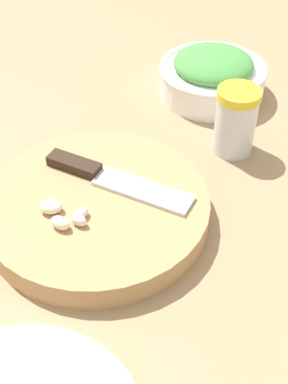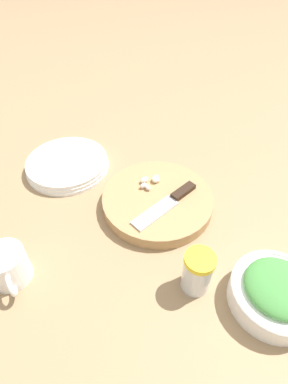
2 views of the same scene
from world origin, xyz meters
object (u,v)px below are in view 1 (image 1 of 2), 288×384
(chef_knife, at_px, (109,177))
(spice_jar, at_px, (236,121))
(herb_bowl, at_px, (212,75))
(garlic_cloves, at_px, (62,213))
(cutting_board, at_px, (97,208))

(chef_knife, distance_m, spice_jar, 0.19)
(chef_knife, bearing_deg, herb_bowl, 175.66)
(garlic_cloves, relative_size, herb_bowl, 0.35)
(cutting_board, bearing_deg, chef_knife, 153.50)
(chef_knife, bearing_deg, spice_jar, 148.73)
(garlic_cloves, xyz_separation_m, spice_jar, (-0.15, 0.23, 0.01))
(cutting_board, distance_m, herb_bowl, 0.32)
(cutting_board, relative_size, spice_jar, 2.84)
(chef_knife, xyz_separation_m, herb_bowl, (-0.23, 0.17, -0.00))
(garlic_cloves, bearing_deg, cutting_board, 126.79)
(chef_knife, bearing_deg, garlic_cloves, -10.81)
(cutting_board, xyz_separation_m, chef_knife, (-0.03, 0.02, 0.02))
(garlic_cloves, distance_m, herb_bowl, 0.37)
(cutting_board, bearing_deg, spice_jar, 122.94)
(cutting_board, xyz_separation_m, spice_jar, (-0.12, 0.19, 0.03))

